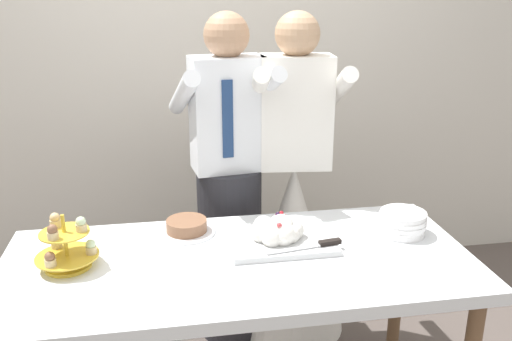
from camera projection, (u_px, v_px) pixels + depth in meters
name	position (u px, v px, depth m)	size (l,w,h in m)	color
rear_wall	(205.00, 42.00, 3.15)	(5.20, 0.10, 2.90)	beige
dessert_table	(239.00, 275.00, 2.09)	(1.80, 0.80, 0.78)	silver
cupcake_stand	(66.00, 248.00, 1.98)	(0.23, 0.23, 0.21)	gold
main_cake_tray	(279.00, 234.00, 2.17)	(0.43, 0.31, 0.13)	silver
plate_stack	(402.00, 223.00, 2.26)	(0.20, 0.20, 0.10)	white
round_cake	(187.00, 227.00, 2.27)	(0.24, 0.24, 0.06)	white
person_groom	(229.00, 201.00, 2.68)	(0.52, 0.54, 1.66)	#232328
person_bride	(293.00, 228.00, 2.78)	(0.56, 0.56, 1.66)	white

